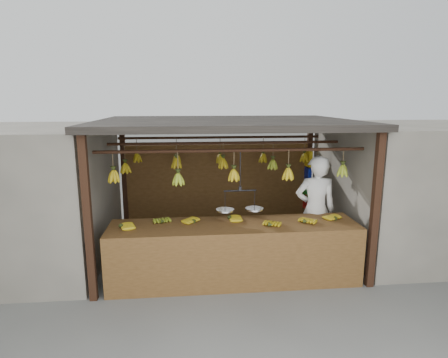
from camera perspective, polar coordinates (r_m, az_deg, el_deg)
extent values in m
plane|color=#5B5B57|center=(6.99, 0.25, -10.99)|extent=(80.00, 80.00, 0.00)
cube|color=black|center=(5.32, -20.01, -6.00)|extent=(0.10, 0.10, 2.30)
cube|color=black|center=(5.80, 22.02, -4.69)|extent=(0.10, 0.10, 2.30)
cube|color=black|center=(8.17, -14.95, 0.41)|extent=(0.10, 0.10, 2.30)
cube|color=black|center=(8.49, 12.73, 0.94)|extent=(0.10, 0.10, 2.30)
cube|color=black|center=(6.46, 0.27, 8.61)|extent=(4.30, 3.30, 0.10)
cylinder|color=black|center=(5.50, 1.35, 4.37)|extent=(4.00, 0.05, 0.05)
cylinder|color=black|center=(6.48, 0.26, 5.52)|extent=(4.00, 0.05, 0.05)
cylinder|color=black|center=(7.47, -0.54, 6.36)|extent=(4.00, 0.05, 0.05)
cube|color=brown|center=(8.14, -0.84, -1.03)|extent=(4.00, 0.06, 1.80)
cube|color=slate|center=(7.22, -29.49, -2.23)|extent=(3.00, 3.00, 2.30)
cube|color=slate|center=(7.86, 27.36, -0.98)|extent=(3.00, 3.00, 2.30)
cube|color=brown|center=(5.67, 1.57, -7.27)|extent=(3.74, 0.83, 0.08)
cube|color=brown|center=(5.44, 2.11, -12.79)|extent=(3.74, 0.04, 0.90)
cube|color=black|center=(5.56, -16.88, -13.18)|extent=(0.07, 0.07, 0.82)
cube|color=black|center=(5.98, 19.46, -11.53)|extent=(0.07, 0.07, 0.82)
cube|color=black|center=(6.22, -15.59, -10.35)|extent=(0.07, 0.07, 0.82)
cube|color=black|center=(6.60, 16.77, -9.12)|extent=(0.07, 0.07, 0.82)
ellipsoid|color=gold|center=(5.63, -15.38, -7.07)|extent=(0.28, 0.25, 0.06)
ellipsoid|color=#92A523|center=(5.73, -9.28, -6.46)|extent=(0.23, 0.28, 0.06)
ellipsoid|color=gold|center=(5.69, -4.45, -6.46)|extent=(0.30, 0.29, 0.06)
ellipsoid|color=gold|center=(5.81, 0.89, -6.06)|extent=(0.24, 0.18, 0.06)
ellipsoid|color=gold|center=(5.55, 7.12, -7.00)|extent=(0.27, 0.30, 0.06)
ellipsoid|color=gold|center=(5.78, 12.35, -6.42)|extent=(0.29, 0.30, 0.06)
ellipsoid|color=gold|center=(6.06, 16.78, -5.81)|extent=(0.27, 0.29, 0.06)
ellipsoid|color=gold|center=(5.65, -16.44, 0.39)|extent=(0.16, 0.16, 0.28)
ellipsoid|color=#92A523|center=(5.51, -6.99, -0.03)|extent=(0.16, 0.16, 0.28)
ellipsoid|color=gold|center=(5.58, 1.51, 0.59)|extent=(0.16, 0.16, 0.28)
ellipsoid|color=gold|center=(5.70, 9.74, 0.76)|extent=(0.16, 0.16, 0.28)
ellipsoid|color=#92A523|center=(6.01, 17.61, 1.20)|extent=(0.16, 0.16, 0.28)
ellipsoid|color=gold|center=(6.59, -14.79, 1.61)|extent=(0.16, 0.16, 0.28)
ellipsoid|color=gold|center=(6.55, -7.26, 2.39)|extent=(0.16, 0.16, 0.28)
ellipsoid|color=gold|center=(6.50, -0.14, 2.39)|extent=(0.16, 0.16, 0.28)
ellipsoid|color=#92A523|center=(6.72, 7.43, 2.21)|extent=(0.16, 0.16, 0.28)
ellipsoid|color=#92A523|center=(6.92, 13.98, 1.95)|extent=(0.16, 0.16, 0.28)
ellipsoid|color=gold|center=(7.59, -13.08, 3.16)|extent=(0.16, 0.16, 0.28)
ellipsoid|color=gold|center=(7.48, -7.21, 3.03)|extent=(0.16, 0.16, 0.28)
ellipsoid|color=gold|center=(7.51, -0.59, 3.12)|extent=(0.16, 0.16, 0.28)
ellipsoid|color=gold|center=(7.63, 5.97, 3.18)|extent=(0.16, 0.16, 0.28)
ellipsoid|color=gold|center=(7.88, 12.11, 3.20)|extent=(0.16, 0.16, 0.28)
cylinder|color=black|center=(5.56, 2.48, 1.27)|extent=(0.02, 0.02, 0.61)
cylinder|color=black|center=(5.63, 2.45, -1.78)|extent=(0.49, 0.04, 0.02)
cylinder|color=silver|center=(5.67, 0.16, -4.81)|extent=(0.27, 0.27, 0.02)
cylinder|color=silver|center=(5.75, 4.66, -4.61)|extent=(0.27, 0.27, 0.02)
imported|color=white|center=(6.44, 13.74, -4.64)|extent=(0.71, 0.50, 1.85)
cube|color=yellow|center=(8.28, 12.76, 3.06)|extent=(0.08, 0.26, 0.34)
cube|color=#1426BF|center=(8.34, 12.65, 0.53)|extent=(0.08, 0.26, 0.34)
cube|color=#199926|center=(8.41, 12.55, -1.50)|extent=(0.08, 0.26, 0.34)
cube|color=red|center=(8.47, 12.47, -3.32)|extent=(0.08, 0.26, 0.34)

